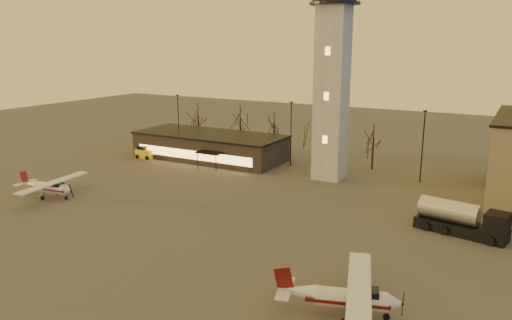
{
  "coord_description": "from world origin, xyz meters",
  "views": [
    {
      "loc": [
        24.53,
        -35.88,
        19.13
      ],
      "look_at": [
        -2.6,
        13.0,
        5.9
      ],
      "focal_mm": 35.0,
      "sensor_mm": 36.0,
      "label": 1
    }
  ],
  "objects_px": {
    "cessna_front": "(353,302)",
    "service_cart": "(145,153)",
    "control_tower": "(333,63)",
    "terminal": "(210,146)",
    "cessna_rear": "(52,190)",
    "fuel_truck": "(461,222)"
  },
  "relations": [
    {
      "from": "cessna_rear",
      "to": "fuel_truck",
      "type": "bearing_deg",
      "value": 8.08
    },
    {
      "from": "terminal",
      "to": "fuel_truck",
      "type": "relative_size",
      "value": 2.73
    },
    {
      "from": "cessna_front",
      "to": "cessna_rear",
      "type": "relative_size",
      "value": 1.08
    },
    {
      "from": "cessna_rear",
      "to": "fuel_truck",
      "type": "height_order",
      "value": "fuel_truck"
    },
    {
      "from": "cessna_front",
      "to": "cessna_rear",
      "type": "distance_m",
      "value": 42.93
    },
    {
      "from": "fuel_truck",
      "to": "service_cart",
      "type": "bearing_deg",
      "value": 178.8
    },
    {
      "from": "cessna_rear",
      "to": "service_cart",
      "type": "bearing_deg",
      "value": 95.39
    },
    {
      "from": "cessna_front",
      "to": "service_cart",
      "type": "height_order",
      "value": "cessna_front"
    },
    {
      "from": "terminal",
      "to": "cessna_rear",
      "type": "distance_m",
      "value": 28.24
    },
    {
      "from": "cessna_front",
      "to": "terminal",
      "type": "bearing_deg",
      "value": 118.51
    },
    {
      "from": "terminal",
      "to": "fuel_truck",
      "type": "height_order",
      "value": "terminal"
    },
    {
      "from": "control_tower",
      "to": "service_cart",
      "type": "distance_m",
      "value": 35.54
    },
    {
      "from": "terminal",
      "to": "service_cart",
      "type": "distance_m",
      "value": 11.11
    },
    {
      "from": "cessna_front",
      "to": "service_cart",
      "type": "bearing_deg",
      "value": 129.2
    },
    {
      "from": "control_tower",
      "to": "terminal",
      "type": "relative_size",
      "value": 1.28
    },
    {
      "from": "cessna_front",
      "to": "service_cart",
      "type": "relative_size",
      "value": 3.68
    },
    {
      "from": "cessna_rear",
      "to": "control_tower",
      "type": "bearing_deg",
      "value": 37.22
    },
    {
      "from": "cessna_front",
      "to": "cessna_rear",
      "type": "xyz_separation_m",
      "value": [
        -42.05,
        8.66,
        -0.1
      ]
    },
    {
      "from": "cessna_front",
      "to": "service_cart",
      "type": "distance_m",
      "value": 56.35
    },
    {
      "from": "control_tower",
      "to": "fuel_truck",
      "type": "bearing_deg",
      "value": -35.26
    },
    {
      "from": "control_tower",
      "to": "cessna_rear",
      "type": "xyz_separation_m",
      "value": [
        -27.11,
        -25.76,
        -15.28
      ]
    },
    {
      "from": "terminal",
      "to": "cessna_front",
      "type": "bearing_deg",
      "value": -44.59
    }
  ]
}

